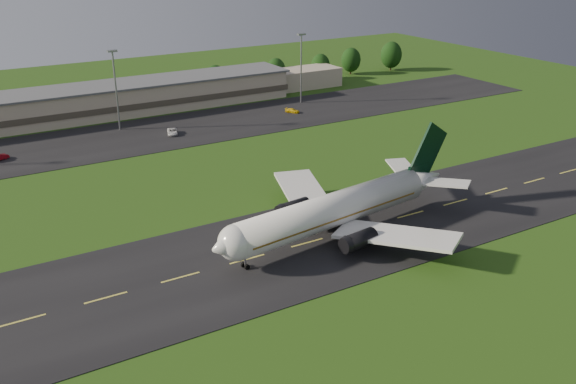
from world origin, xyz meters
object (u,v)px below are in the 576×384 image
airliner (336,210)px  terminal (106,101)px  light_mast_east (301,60)px  light_mast_centre (115,81)px  service_vehicle_d (292,111)px  service_vehicle_c (172,132)px

airliner → terminal: (-10.26, 96.07, -0.67)m
light_mast_east → light_mast_centre: bearing=180.0°
airliner → service_vehicle_d: size_ratio=12.50×
terminal → light_mast_centre: light_mast_centre is taller
airliner → terminal: bearing=88.4°
light_mast_centre → light_mast_east: size_ratio=1.00×
light_mast_east → terminal: bearing=163.2°
light_mast_centre → service_vehicle_c: (9.92, -11.18, -11.93)m
airliner → light_mast_centre: light_mast_centre is taller
airliner → service_vehicle_c: (-1.74, 68.70, -3.86)m
light_mast_east → service_vehicle_d: (-8.26, -8.70, -12.04)m
airliner → light_mast_centre: size_ratio=2.51×
light_mast_east → airliner: bearing=-118.5°
light_mast_centre → service_vehicle_c: size_ratio=4.02×
terminal → service_vehicle_d: (45.33, -24.88, -3.30)m
terminal → service_vehicle_c: 28.84m
light_mast_east → service_vehicle_d: bearing=-133.5°
airliner → terminal: size_ratio=0.35×
service_vehicle_c → service_vehicle_d: size_ratio=1.24×
service_vehicle_c → service_vehicle_d: (36.82, 2.49, -0.11)m
service_vehicle_c → airliner: bearing=-70.1°
light_mast_east → service_vehicle_d: light_mast_east is taller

